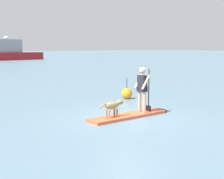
# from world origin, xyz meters

# --- Properties ---
(ground_plane) EXTENTS (400.00, 400.00, 0.00)m
(ground_plane) POSITION_xyz_m (0.00, 0.00, 0.00)
(ground_plane) COLOR slate
(paddleboard) EXTENTS (3.56, 0.91, 0.10)m
(paddleboard) POSITION_xyz_m (0.23, 0.01, 0.05)
(paddleboard) COLOR #E55933
(paddleboard) RESTS_ON ground_plane
(person_paddler) EXTENTS (0.62, 0.49, 1.67)m
(person_paddler) POSITION_xyz_m (0.70, 0.04, 1.06)
(person_paddler) COLOR tan
(person_paddler) RESTS_ON paddleboard
(dog) EXTENTS (1.05, 0.25, 0.58)m
(dog) POSITION_xyz_m (-0.70, -0.04, 0.49)
(dog) COLOR #997A51
(dog) RESTS_ON paddleboard
(moored_boat_port) EXTENTS (13.11, 4.73, 4.67)m
(moored_boat_port) POSITION_xyz_m (13.06, 53.54, 1.49)
(moored_boat_port) COLOR maroon
(moored_boat_port) RESTS_ON ground_plane
(marker_buoy) EXTENTS (0.53, 0.53, 1.03)m
(marker_buoy) POSITION_xyz_m (2.51, 3.25, 0.27)
(marker_buoy) COLOR orange
(marker_buoy) RESTS_ON ground_plane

